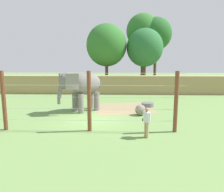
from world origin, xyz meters
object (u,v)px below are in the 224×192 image
object	(u,v)px
elephant	(82,86)
water_tub	(148,105)
enrichment_ball	(140,110)
zookeeper	(147,121)

from	to	relation	value
elephant	water_tub	distance (m)	6.25
enrichment_ball	zookeeper	size ratio (longest dim) A/B	0.49
elephant	enrichment_ball	bearing A→B (deg)	-13.72
enrichment_ball	water_tub	world-z (taller)	enrichment_ball
elephant	enrichment_ball	xyz separation A→B (m)	(4.64, -1.13, -1.73)
zookeeper	enrichment_ball	bearing A→B (deg)	88.45
zookeeper	water_tub	world-z (taller)	zookeeper
zookeeper	water_tub	distance (m)	8.11
elephant	zookeeper	size ratio (longest dim) A/B	2.19
enrichment_ball	water_tub	xyz separation A→B (m)	(0.94, 3.15, -0.23)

